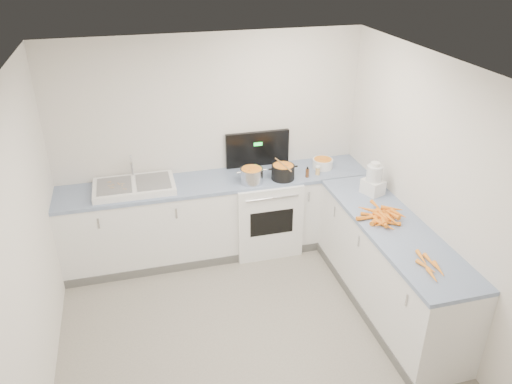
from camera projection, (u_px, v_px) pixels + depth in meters
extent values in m
cube|color=white|center=(218.00, 218.00, 5.82)|extent=(3.50, 0.60, 0.90)
cube|color=#7F92B5|center=(217.00, 182.00, 5.60)|extent=(3.50, 0.62, 0.04)
cube|color=white|center=(388.00, 268.00, 4.95)|extent=(0.60, 2.20, 0.90)
cube|color=#7F92B5|center=(395.00, 227.00, 4.73)|extent=(0.62, 2.20, 0.04)
cube|color=white|center=(264.00, 213.00, 5.92)|extent=(0.76, 0.65, 0.90)
cube|color=black|center=(257.00, 149.00, 5.86)|extent=(0.76, 0.05, 0.42)
cube|color=white|center=(134.00, 187.00, 5.37)|extent=(0.86, 0.52, 0.07)
cube|color=slate|center=(114.00, 186.00, 5.31)|extent=(0.36, 0.42, 0.01)
cube|color=slate|center=(153.00, 181.00, 5.40)|extent=(0.36, 0.42, 0.01)
cylinder|color=silver|center=(132.00, 165.00, 5.49)|extent=(0.03, 0.03, 0.24)
cylinder|color=silver|center=(252.00, 176.00, 5.51)|extent=(0.30, 0.30, 0.19)
cylinder|color=black|center=(283.00, 173.00, 5.59)|extent=(0.27, 0.27, 0.19)
cylinder|color=#AD7A47|center=(283.00, 165.00, 5.54)|extent=(0.08, 0.39, 0.02)
cylinder|color=white|center=(323.00, 164.00, 5.86)|extent=(0.26, 0.26, 0.11)
cylinder|color=#593319|center=(307.00, 173.00, 5.64)|extent=(0.04, 0.04, 0.10)
cylinder|color=#E5B266|center=(318.00, 171.00, 5.70)|extent=(0.05, 0.05, 0.09)
cube|color=white|center=(373.00, 187.00, 5.27)|extent=(0.24, 0.26, 0.15)
cylinder|color=silver|center=(374.00, 173.00, 5.20)|extent=(0.16, 0.16, 0.16)
cylinder|color=white|center=(376.00, 164.00, 5.15)|extent=(0.10, 0.10, 0.04)
cone|color=orange|center=(384.00, 218.00, 4.81)|extent=(0.18, 0.13, 0.04)
cone|color=orange|center=(382.00, 224.00, 4.70)|extent=(0.17, 0.09, 0.05)
cone|color=orange|center=(369.00, 214.00, 4.87)|extent=(0.16, 0.10, 0.04)
cone|color=orange|center=(377.00, 219.00, 4.79)|extent=(0.09, 0.18, 0.04)
cone|color=orange|center=(378.00, 220.00, 4.77)|extent=(0.16, 0.12, 0.04)
cone|color=orange|center=(375.00, 220.00, 4.77)|extent=(0.16, 0.16, 0.05)
cone|color=orange|center=(385.00, 225.00, 4.68)|extent=(0.14, 0.22, 0.05)
cone|color=orange|center=(368.00, 218.00, 4.81)|extent=(0.20, 0.06, 0.04)
cone|color=orange|center=(382.00, 215.00, 4.87)|extent=(0.19, 0.12, 0.04)
cone|color=orange|center=(392.00, 223.00, 4.72)|extent=(0.16, 0.10, 0.04)
cone|color=orange|center=(389.00, 216.00, 4.84)|extent=(0.12, 0.17, 0.05)
cone|color=orange|center=(382.00, 220.00, 4.77)|extent=(0.16, 0.12, 0.04)
cone|color=orange|center=(389.00, 215.00, 4.85)|extent=(0.08, 0.18, 0.05)
cone|color=orange|center=(366.00, 217.00, 4.82)|extent=(0.19, 0.05, 0.04)
cone|color=orange|center=(381.00, 217.00, 4.79)|extent=(0.10, 0.20, 0.04)
cone|color=orange|center=(368.00, 209.00, 4.88)|extent=(0.17, 0.17, 0.04)
cone|color=orange|center=(392.00, 220.00, 4.70)|extent=(0.07, 0.21, 0.04)
cone|color=orange|center=(385.00, 222.00, 4.70)|extent=(0.10, 0.17, 0.04)
cone|color=orange|center=(377.00, 206.00, 4.94)|extent=(0.04, 0.22, 0.04)
cone|color=orange|center=(383.00, 215.00, 4.79)|extent=(0.06, 0.22, 0.05)
cone|color=orange|center=(392.00, 209.00, 4.90)|extent=(0.21, 0.14, 0.05)
cone|color=orange|center=(398.00, 214.00, 4.79)|extent=(0.11, 0.18, 0.04)
cone|color=orange|center=(383.00, 219.00, 4.74)|extent=(0.10, 0.20, 0.05)
cone|color=orange|center=(391.00, 214.00, 4.81)|extent=(0.11, 0.20, 0.05)
cone|color=orange|center=(432.00, 275.00, 4.00)|extent=(0.07, 0.18, 0.04)
cone|color=orange|center=(439.00, 269.00, 4.08)|extent=(0.07, 0.19, 0.04)
cone|color=orange|center=(426.00, 266.00, 4.11)|extent=(0.09, 0.20, 0.04)
cone|color=orange|center=(430.00, 261.00, 4.18)|extent=(0.05, 0.19, 0.04)
cone|color=orange|center=(422.00, 258.00, 4.22)|extent=(0.07, 0.20, 0.04)
cube|color=tan|center=(110.00, 186.00, 5.30)|extent=(0.05, 0.01, 0.00)
cube|color=tan|center=(121.00, 180.00, 5.42)|extent=(0.01, 0.03, 0.00)
cube|color=tan|center=(125.00, 189.00, 5.23)|extent=(0.05, 0.03, 0.00)
cube|color=tan|center=(123.00, 184.00, 5.34)|extent=(0.05, 0.02, 0.00)
cube|color=tan|center=(113.00, 185.00, 5.31)|extent=(0.03, 0.03, 0.00)
cube|color=tan|center=(110.00, 182.00, 5.38)|extent=(0.03, 0.02, 0.00)
cube|color=tan|center=(109.00, 182.00, 5.37)|extent=(0.04, 0.01, 0.00)
cube|color=tan|center=(112.00, 188.00, 5.25)|extent=(0.05, 0.02, 0.00)
cube|color=tan|center=(109.00, 181.00, 5.40)|extent=(0.05, 0.02, 0.00)
cube|color=tan|center=(119.00, 184.00, 5.33)|extent=(0.03, 0.05, 0.00)
cube|color=tan|center=(122.00, 185.00, 5.30)|extent=(0.02, 0.04, 0.00)
cube|color=tan|center=(123.00, 184.00, 5.34)|extent=(0.04, 0.01, 0.00)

